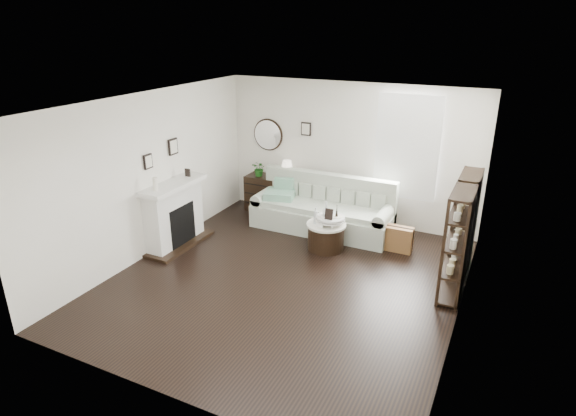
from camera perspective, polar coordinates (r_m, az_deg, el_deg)
The scene contains 18 objects.
room at distance 9.04m, azimuth 11.65°, elevation 7.25°, with size 5.50×5.50×5.50m.
fireplace at distance 8.63m, azimuth -13.26°, elevation -0.95°, with size 0.50×1.40×1.84m.
shelf_unit_far at distance 7.95m, azimuth 20.21°, elevation -1.64°, with size 0.30×0.80×1.60m.
shelf_unit_near at distance 7.13m, azimuth 19.34°, elevation -4.20°, with size 0.30×0.80×1.60m.
sofa at distance 9.14m, azimuth 4.19°, elevation -0.49°, with size 2.63×0.91×1.02m.
quilt at distance 9.27m, azimuth -1.02°, elevation 1.58°, with size 0.55×0.45×0.14m, color #25875B.
suitcase at distance 8.53m, azimuth 12.39°, elevation -3.50°, with size 0.66×0.22×0.44m, color brown.
dresser at distance 9.96m, azimuth -1.80°, elevation 1.63°, with size 1.12×0.48×0.75m.
table_lamp at distance 9.64m, azimuth -0.12°, elevation 4.53°, with size 0.25×0.25×0.39m, color beige, non-canonical shape.
potted_plant at distance 9.89m, azimuth -3.40°, elevation 4.68°, with size 0.29×0.25×0.32m, color #1F5E1A.
drum_table at distance 8.38m, azimuth 4.52°, elevation -3.33°, with size 0.68×0.68×0.47m.
pedestal_table at distance 8.24m, azimuth 5.03°, elevation -1.35°, with size 0.51×0.51×0.62m.
eiffel_drum at distance 8.26m, azimuth 5.19°, elevation -1.19°, with size 0.12×0.12×0.20m, color black, non-canonical shape.
bottle_drum at distance 8.22m, azimuth 3.29°, elevation -0.90°, with size 0.07×0.07×0.29m, color silver.
card_frame_drum at distance 8.12m, azimuth 3.83°, elevation -1.61°, with size 0.14×0.01×0.19m, color white.
eiffel_ped at distance 8.18m, azimuth 5.80°, elevation -0.42°, with size 0.11×0.11×0.19m, color black, non-canonical shape.
flask_ped at distance 8.22m, azimuth 4.54°, elevation -0.05°, with size 0.13×0.13×0.25m, color silver, non-canonical shape.
card_frame_ped at distance 8.06m, azimuth 4.86°, elevation -0.73°, with size 0.14×0.01×0.19m, color black.
Camera 1 is at (2.86, -5.83, 3.72)m, focal length 30.00 mm.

